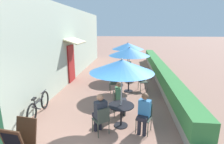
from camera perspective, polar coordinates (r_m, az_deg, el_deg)
cafe_facade_wall at (r=10.84m, az=-13.21°, el=8.78°), size 0.98×14.76×4.20m
planter_hedge at (r=10.68m, az=15.30°, el=0.09°), size 0.60×13.76×1.01m
patio_table_near at (r=5.65m, az=3.01°, el=-12.45°), size 0.81×0.81×0.72m
patio_umbrella_near at (r=5.16m, az=3.21°, el=1.99°), size 1.93×1.93×2.21m
cafe_chair_near_left at (r=5.50m, az=10.66°, el=-13.69°), size 0.52×0.52×0.87m
seated_patron_near_left at (r=5.32m, az=10.39°, el=-12.59°), size 0.44×0.49×1.25m
cafe_chair_near_right at (r=6.32m, az=1.61°, el=-9.56°), size 0.46×0.46×0.87m
seated_patron_near_right at (r=6.26m, az=2.65°, el=-8.10°), size 0.45×0.38×1.25m
cafe_chair_near_back at (r=5.24m, az=-3.34°, el=-14.92°), size 0.56×0.56×0.87m
seated_patron_near_back at (r=5.25m, az=-3.99°, el=-12.78°), size 0.50×0.51×1.25m
patio_table_mid at (r=8.59m, az=5.44°, el=-2.92°), size 0.81×0.81×0.72m
patio_umbrella_mid at (r=8.28m, az=5.68°, el=6.65°), size 1.93×1.93×2.21m
cafe_chair_mid_left at (r=8.36m, az=0.64°, el=-3.46°), size 0.50×0.50×0.87m
cafe_chair_mid_right at (r=8.89m, az=9.96°, el=-2.60°), size 0.50×0.50×0.87m
patio_table_far at (r=10.99m, az=5.03°, el=0.93°), size 0.81×0.81×0.72m
patio_umbrella_far at (r=10.75m, az=5.20°, el=8.43°), size 1.93×1.93×2.21m
cafe_chair_far_left at (r=10.89m, az=1.15°, el=0.77°), size 0.44×0.44×0.87m
cafe_chair_far_right at (r=10.45m, az=7.68°, el=0.06°), size 0.56×0.56×0.87m
cafe_chair_far_back at (r=11.68m, az=6.28°, el=1.63°), size 0.53×0.53×0.87m
bicycle_leaning at (r=6.87m, az=-22.79°, el=-10.14°), size 0.23×1.79×0.78m
menu_board at (r=5.04m, az=-27.74°, el=-19.03°), size 0.64×0.70×0.89m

